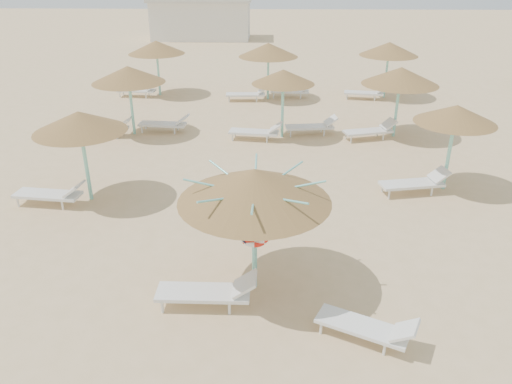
{
  "coord_description": "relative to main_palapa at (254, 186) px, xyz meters",
  "views": [
    {
      "loc": [
        -0.07,
        -8.86,
        6.58
      ],
      "look_at": [
        -0.4,
        2.14,
        1.3
      ],
      "focal_mm": 35.0,
      "sensor_mm": 36.0,
      "label": 1
    }
  ],
  "objects": [
    {
      "name": "ground",
      "position": [
        0.37,
        -0.09,
        -2.42
      ],
      "size": [
        120.0,
        120.0,
        0.0
      ],
      "primitive_type": "plane",
      "color": "#D7B083",
      "rests_on": "ground"
    },
    {
      "name": "lounger_main_a",
      "position": [
        -0.89,
        -0.7,
        -2.06
      ],
      "size": [
        2.05,
        0.63,
        0.75
      ],
      "rotation": [
        0.0,
        0.0,
        -0.0
      ],
      "color": "silver",
      "rests_on": "ground"
    },
    {
      "name": "main_palapa",
      "position": [
        0.0,
        0.0,
        0.0
      ],
      "size": [
        3.11,
        3.11,
        2.78
      ],
      "color": "#7CD8CB",
      "rests_on": "ground"
    },
    {
      "name": "palapa_field",
      "position": [
        0.21,
        11.49,
        -0.1
      ],
      "size": [
        14.89,
        14.7,
        2.72
      ],
      "color": "#7CD8CB",
      "rests_on": "ground"
    },
    {
      "name": "service_hut",
      "position": [
        -5.63,
        34.91,
        -0.78
      ],
      "size": [
        8.4,
        4.4,
        3.25
      ],
      "color": "silver",
      "rests_on": "ground"
    },
    {
      "name": "lounger_main_b",
      "position": [
        2.17,
        -1.64,
        -2.1
      ],
      "size": [
        1.9,
        1.3,
        0.67
      ],
      "rotation": [
        0.0,
        0.0,
        -0.45
      ],
      "color": "silver",
      "rests_on": "ground"
    }
  ]
}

